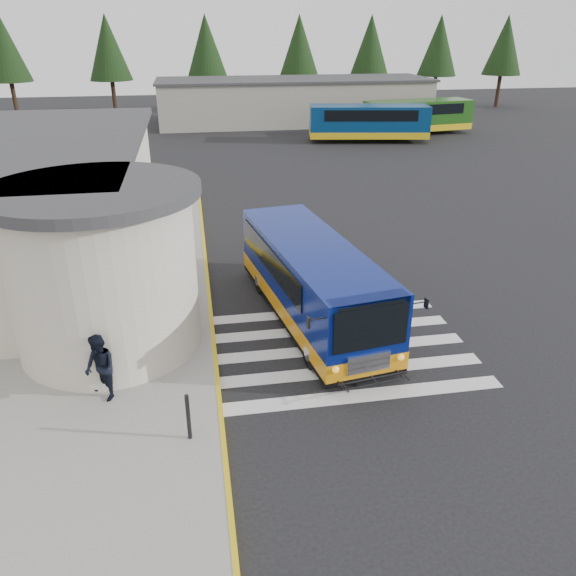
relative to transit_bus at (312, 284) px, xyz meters
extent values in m
plane|color=black|center=(0.76, -1.27, -1.24)|extent=(140.00, 140.00, 0.00)
cube|color=gray|center=(-8.24, 2.73, -1.16)|extent=(10.00, 34.00, 0.15)
cube|color=gold|center=(-3.29, 2.73, -1.16)|extent=(0.12, 34.00, 0.16)
cube|color=beige|center=(-10.74, 6.73, 1.16)|extent=(10.00, 16.00, 4.50)
cylinder|color=beige|center=(-6.24, -0.77, 1.16)|extent=(5.20, 5.20, 4.50)
cylinder|color=#38383A|center=(-6.24, -0.77, 3.56)|extent=(5.80, 5.80, 0.30)
cube|color=black|center=(-5.72, 3.73, 0.01)|extent=(0.08, 1.20, 2.20)
cube|color=#38383A|center=(-5.24, 3.73, 1.31)|extent=(1.20, 1.80, 0.12)
cube|color=silver|center=(0.26, -4.47, -1.23)|extent=(8.00, 0.55, 0.01)
cube|color=silver|center=(0.26, -3.27, -1.23)|extent=(8.00, 0.55, 0.01)
cube|color=silver|center=(0.26, -2.07, -1.23)|extent=(8.00, 0.55, 0.01)
cube|color=silver|center=(0.26, -0.87, -1.23)|extent=(8.00, 0.55, 0.01)
cube|color=silver|center=(0.26, 0.33, -1.23)|extent=(8.00, 0.55, 0.01)
cube|color=gray|center=(6.76, 40.73, 0.76)|extent=(26.00, 8.00, 4.00)
cube|color=#38383A|center=(6.76, 40.73, 2.86)|extent=(26.40, 8.40, 0.20)
cylinder|color=black|center=(-21.24, 48.73, 0.56)|extent=(0.44, 0.44, 3.60)
cone|color=black|center=(-21.24, 48.73, 5.56)|extent=(4.40, 4.40, 6.40)
cylinder|color=black|center=(-11.24, 48.73, 0.56)|extent=(0.44, 0.44, 3.60)
cone|color=black|center=(-11.24, 48.73, 5.56)|extent=(4.40, 4.40, 6.40)
cylinder|color=black|center=(-1.24, 48.73, 0.56)|extent=(0.44, 0.44, 3.60)
cone|color=black|center=(-1.24, 48.73, 5.56)|extent=(4.40, 4.40, 6.40)
cylinder|color=black|center=(8.76, 48.73, 0.56)|extent=(0.44, 0.44, 3.60)
cone|color=black|center=(8.76, 48.73, 5.56)|extent=(4.40, 4.40, 6.40)
cylinder|color=black|center=(16.76, 48.73, 0.56)|extent=(0.44, 0.44, 3.60)
cone|color=black|center=(16.76, 48.73, 5.56)|extent=(4.40, 4.40, 6.40)
cylinder|color=black|center=(24.76, 48.73, 0.56)|extent=(0.44, 0.44, 3.60)
cone|color=black|center=(24.76, 48.73, 5.56)|extent=(4.40, 4.40, 6.40)
cylinder|color=black|center=(32.76, 48.73, 0.56)|extent=(0.44, 0.44, 3.60)
cone|color=black|center=(32.76, 48.73, 5.56)|extent=(4.40, 4.40, 6.40)
cube|color=navy|center=(-0.01, 0.03, 0.24)|extent=(3.61, 8.72, 2.21)
cube|color=orange|center=(-0.01, 0.03, -0.60)|extent=(3.64, 8.76, 0.53)
cube|color=black|center=(-0.01, 0.03, -0.91)|extent=(3.63, 8.75, 0.21)
cube|color=black|center=(0.64, -4.17, 0.60)|extent=(2.05, 0.37, 1.18)
cube|color=silver|center=(0.64, -4.18, -0.44)|extent=(1.22, 0.24, 0.52)
cube|color=black|center=(-1.30, 0.60, 0.69)|extent=(0.98, 6.14, 0.85)
cube|color=black|center=(1.06, 0.96, 0.69)|extent=(0.98, 6.14, 0.85)
cylinder|color=black|center=(-0.60, -2.91, -0.79)|extent=(0.42, 0.94, 0.90)
cylinder|color=black|center=(1.44, -2.60, -0.79)|extent=(0.42, 0.94, 0.90)
cylinder|color=black|center=(-1.40, 2.29, -0.79)|extent=(0.42, 0.94, 0.90)
cylinder|color=black|center=(0.65, 2.61, -0.79)|extent=(0.42, 0.94, 0.90)
cube|color=black|center=(-1.01, -4.26, 0.97)|extent=(0.07, 0.17, 0.28)
cube|color=black|center=(2.24, -3.76, 0.97)|extent=(0.07, 0.17, 0.28)
imported|color=black|center=(-5.78, -2.58, -0.23)|extent=(0.45, 0.65, 1.71)
imported|color=black|center=(-6.17, -3.63, -0.19)|extent=(1.05, 1.10, 1.79)
cylinder|color=black|center=(-4.04, -5.57, -0.49)|extent=(0.10, 0.10, 1.19)
cube|color=navy|center=(11.09, 29.92, 0.43)|extent=(10.00, 4.25, 2.48)
cube|color=gold|center=(11.09, 29.92, -0.57)|extent=(10.04, 4.29, 0.54)
cube|color=black|center=(11.09, 29.92, 1.02)|extent=(7.89, 3.95, 0.86)
cube|color=#1C4A13|center=(16.44, 32.64, 0.41)|extent=(9.88, 4.09, 2.45)
cube|color=gold|center=(16.44, 32.64, -0.58)|extent=(9.91, 4.13, 0.53)
cube|color=black|center=(16.44, 32.64, 1.00)|extent=(7.78, 3.82, 0.85)
camera|label=1|loc=(-3.54, -16.08, 7.55)|focal=35.00mm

